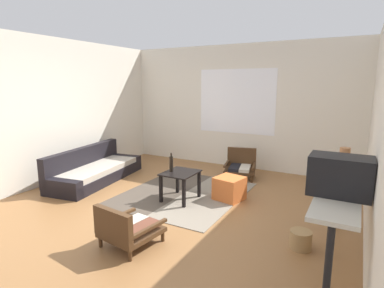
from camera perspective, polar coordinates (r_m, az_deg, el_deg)
ground_plane at (r=4.62m, az=-5.94°, el=-12.67°), size 7.80×7.80×0.00m
far_wall_with_window at (r=6.98m, az=8.37°, el=6.83°), size 5.60×0.13×2.70m
side_wall_right at (r=3.80m, az=31.95°, el=1.76°), size 0.12×6.60×2.70m
side_wall_left at (r=6.35m, az=-24.81°, el=5.51°), size 0.12×6.60×2.70m
area_rug at (r=5.35m, az=-1.52°, el=-9.17°), size 1.88×2.22×0.01m
couch at (r=6.30m, az=-17.61°, el=-4.71°), size 1.07×2.18×0.64m
coffee_table at (r=4.97m, az=-2.17°, el=-6.37°), size 0.50×0.58×0.47m
armchair_by_window at (r=6.29m, az=8.99°, el=-3.83°), size 0.70×0.68×0.57m
armchair_striped_foreground at (r=3.73m, az=-12.00°, el=-15.04°), size 0.65×0.68×0.52m
ottoman_orange at (r=5.08m, az=6.95°, el=-8.17°), size 0.49×0.49×0.37m
console_shelf at (r=3.53m, az=25.64°, el=-8.45°), size 0.39×1.88×0.83m
crt_television at (r=3.19m, az=25.70°, el=-5.29°), size 0.55×0.34×0.37m
clay_vase at (r=3.87m, az=26.30°, el=-3.48°), size 0.26×0.26×0.33m
glass_bottle at (r=4.95m, az=-3.87°, el=-3.65°), size 0.06×0.06×0.30m
wicker_basket at (r=3.88m, az=19.48°, el=-16.37°), size 0.25×0.25×0.21m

